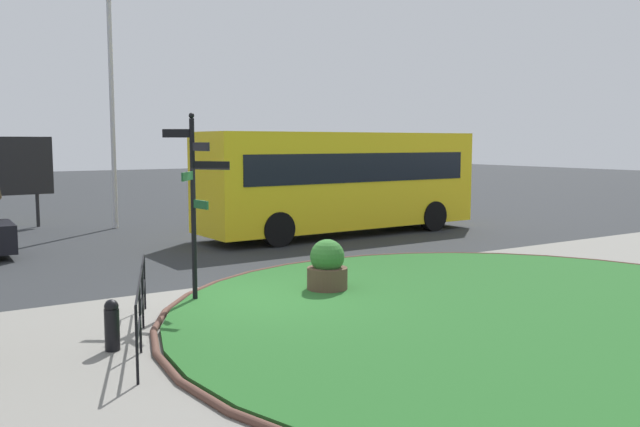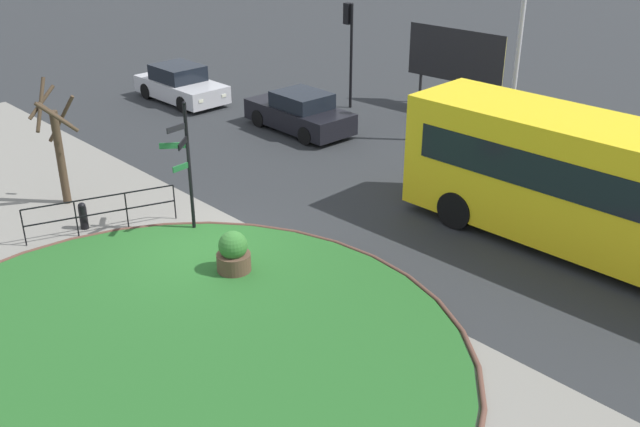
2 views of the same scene
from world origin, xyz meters
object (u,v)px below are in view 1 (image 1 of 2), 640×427
signpost_directional (194,194)px  bollard_foreground (112,325)px  lamppost_tall (112,103)px  planter_near_signpost (327,269)px  bus_yellow (341,180)px

signpost_directional → bollard_foreground: 3.27m
lamppost_tall → planter_near_signpost: 12.91m
bollard_foreground → bus_yellow: size_ratio=0.08×
bus_yellow → planter_near_signpost: (-5.05, -6.88, -1.25)m
bollard_foreground → planter_near_signpost: size_ratio=0.70×
lamppost_tall → planter_near_signpost: bearing=-87.1°
bollard_foreground → planter_near_signpost: 4.77m
planter_near_signpost → bollard_foreground: bearing=-163.1°
bus_yellow → lamppost_tall: 8.26m
signpost_directional → bus_yellow: (7.55, 6.33, -0.29)m
signpost_directional → bus_yellow: size_ratio=0.37×
lamppost_tall → bus_yellow: bearing=-43.9°
bus_yellow → bollard_foreground: bearing=-140.8°
lamppost_tall → planter_near_signpost: size_ratio=7.37×
bollard_foreground → planter_near_signpost: (4.56, 1.39, 0.10)m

